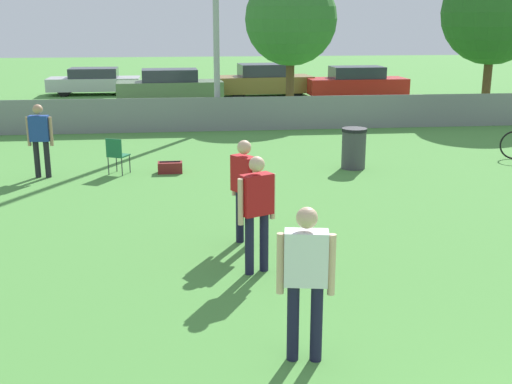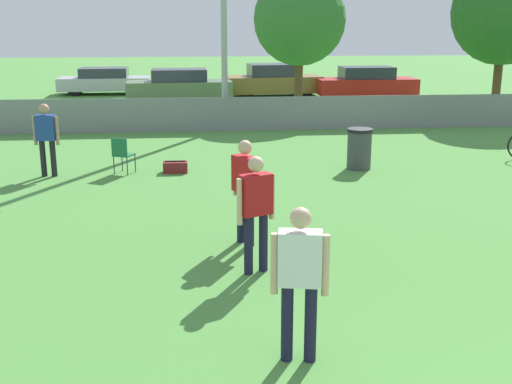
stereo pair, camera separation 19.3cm
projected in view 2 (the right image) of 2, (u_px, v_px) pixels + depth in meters
name	position (u px, v px, depth m)	size (l,w,h in m)	color
fence_backline	(302.00, 113.00, 21.04)	(20.78, 0.07, 1.21)	gray
tree_near_pole	(300.00, 19.00, 23.93)	(3.45, 3.45, 5.25)	brown
tree_far_right	(504.00, 13.00, 23.44)	(3.79, 3.79, 5.65)	brown
player_defender_red	(256.00, 205.00, 9.05)	(0.56, 0.39, 1.72)	#191933
player_thrower_red	(245.00, 184.00, 10.22)	(0.43, 0.53, 1.72)	#191933
player_receiver_white	(300.00, 273.00, 6.65)	(0.60, 0.30, 1.72)	#191933
spectator_in_blue	(46.00, 134.00, 14.69)	(0.59, 0.26, 1.69)	black
folding_chair_sideline	(122.00, 153.00, 15.06)	(0.55, 0.55, 0.87)	#333338
trash_bin	(359.00, 149.00, 15.57)	(0.61, 0.61, 0.99)	#3F3F44
gear_bag_sideline	(175.00, 167.00, 15.29)	(0.58, 0.32, 0.28)	maroon
parked_car_silver	(105.00, 81.00, 30.95)	(4.33, 1.79, 1.26)	black
parked_car_olive	(179.00, 86.00, 28.14)	(4.64, 1.90, 1.42)	black
parked_car_tan	(273.00, 81.00, 30.07)	(4.56, 2.16, 1.50)	black
parked_car_red	(366.00, 83.00, 29.52)	(4.59, 1.77, 1.42)	black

